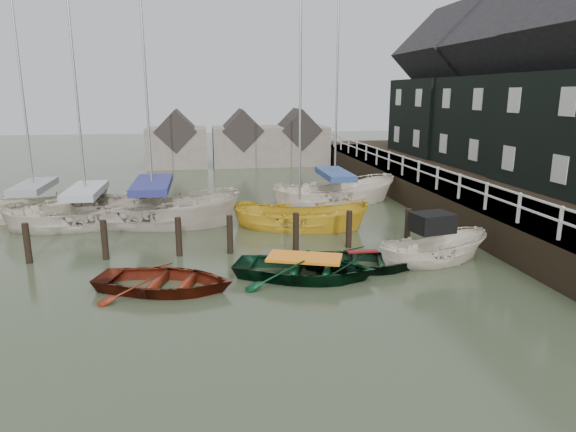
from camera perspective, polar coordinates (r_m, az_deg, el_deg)
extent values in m
plane|color=#323A25|center=(15.94, -1.47, -7.18)|extent=(120.00, 120.00, 0.00)
cube|color=black|center=(27.64, 15.43, 4.26)|extent=(3.00, 32.00, 0.20)
cube|color=silver|center=(26.91, 12.65, 6.44)|extent=(0.06, 32.00, 0.06)
cube|color=silver|center=(26.96, 12.61, 5.60)|extent=(0.06, 32.00, 0.06)
cube|color=black|center=(30.58, 24.68, 1.70)|extent=(14.00, 38.00, 1.50)
cube|color=black|center=(31.76, 23.39, 9.53)|extent=(6.00, 7.00, 5.00)
cube|color=black|center=(31.83, 24.14, 17.16)|extent=(6.11, 7.14, 6.11)
cube|color=black|center=(37.85, 17.67, 10.48)|extent=(6.40, 7.00, 5.00)
cube|color=black|center=(37.90, 18.15, 16.89)|extent=(6.52, 7.14, 6.52)
cylinder|color=black|center=(19.44, -26.93, -3.29)|extent=(0.22, 0.22, 1.80)
cylinder|color=black|center=(18.82, -19.66, -3.11)|extent=(0.22, 0.22, 1.80)
cylinder|color=black|center=(18.52, -12.03, -2.86)|extent=(0.22, 0.22, 1.80)
cylinder|color=black|center=(18.51, -6.45, -2.65)|extent=(0.22, 0.22, 1.80)
cylinder|color=black|center=(18.78, 0.88, -2.33)|extent=(0.22, 0.22, 1.80)
cylinder|color=black|center=(19.22, 6.76, -2.05)|extent=(0.22, 0.22, 1.80)
cylinder|color=black|center=(19.97, 13.12, -1.72)|extent=(0.22, 0.22, 1.80)
cube|color=#665B51|center=(41.02, -12.19, 7.49)|extent=(4.50, 4.00, 3.00)
cube|color=#282321|center=(40.91, -12.29, 9.30)|extent=(3.18, 4.08, 3.18)
cube|color=#665B51|center=(41.09, -5.16, 7.75)|extent=(4.50, 4.00, 3.00)
cube|color=#282321|center=(40.98, -5.19, 9.56)|extent=(3.18, 4.08, 3.18)
cube|color=#665B51|center=(41.66, 1.09, 7.88)|extent=(4.50, 4.00, 3.00)
cube|color=#282321|center=(41.55, 1.09, 9.67)|extent=(3.18, 4.08, 3.18)
imported|color=#5D1B0D|center=(15.63, -13.50, -8.00)|extent=(4.74, 3.97, 0.84)
imported|color=black|center=(16.17, 1.83, -6.87)|extent=(5.19, 4.43, 0.91)
imported|color=black|center=(17.15, 8.20, -5.79)|extent=(4.36, 3.61, 0.78)
imported|color=beige|center=(18.24, 15.74, -4.98)|extent=(4.37, 2.30, 1.60)
cube|color=black|center=(18.04, 15.75, -0.70)|extent=(1.46, 1.22, 0.65)
imported|color=beige|center=(23.96, -21.25, -0.99)|extent=(7.02, 3.66, 2.58)
cylinder|color=#B2B2B7|center=(23.28, -22.54, 13.32)|extent=(0.10, 0.10, 9.05)
cube|color=#9C9DA2|center=(23.64, -21.57, 2.62)|extent=(3.85, 1.97, 0.30)
imported|color=beige|center=(23.36, -14.60, -0.85)|extent=(8.18, 4.78, 2.97)
cylinder|color=#B2B2B7|center=(22.66, -15.50, 13.55)|extent=(0.10, 0.10, 8.37)
cube|color=navy|center=(23.00, -14.86, 3.39)|extent=(4.49, 2.58, 0.30)
imported|color=gold|center=(22.02, 1.29, -1.28)|extent=(6.22, 4.03, 2.25)
cylinder|color=#B2B2B7|center=(21.28, 1.37, 13.24)|extent=(0.10, 0.10, 8.57)
imported|color=silver|center=(26.97, 5.17, 1.45)|extent=(6.88, 3.19, 2.57)
cylinder|color=#B2B2B7|center=(26.38, 5.48, 15.20)|extent=(0.10, 0.10, 10.00)
cube|color=navy|center=(26.69, 5.24, 4.67)|extent=(3.78, 1.71, 0.30)
imported|color=beige|center=(26.31, -26.08, -0.21)|extent=(6.50, 2.65, 2.48)
cylinder|color=#B2B2B7|center=(25.70, -27.35, 11.54)|extent=(0.10, 0.10, 8.05)
cube|color=gray|center=(26.03, -26.42, 2.96)|extent=(3.58, 1.41, 0.30)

